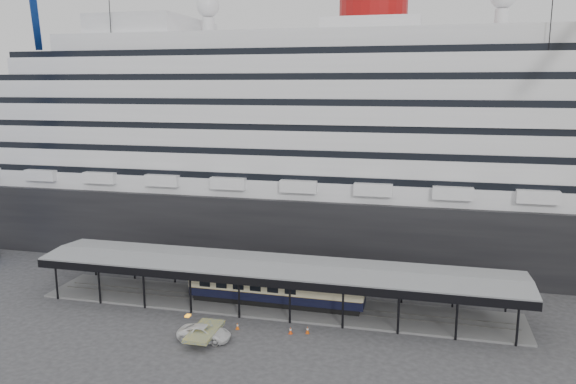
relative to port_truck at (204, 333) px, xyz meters
name	(u,v)px	position (x,y,z in m)	size (l,w,h in m)	color
ground	(262,323)	(4.53, 5.23, -0.75)	(200.00, 200.00, 0.00)	#323234
cruise_ship	(319,131)	(4.58, 37.23, 17.60)	(130.00, 30.00, 43.90)	black
platform_canopy	(274,287)	(4.53, 10.23, 1.61)	(56.00, 9.18, 5.30)	slate
port_truck	(204,333)	(0.00, 0.00, 0.00)	(2.49, 5.40, 1.50)	white
pullman_carriage	(276,286)	(4.73, 10.23, 1.73)	(20.69, 2.90, 20.29)	black
traffic_cone_left	(237,326)	(2.40, 3.25, -0.41)	(0.45, 0.45, 0.69)	orange
traffic_cone_mid	(291,330)	(8.13, 3.49, -0.38)	(0.43, 0.43, 0.75)	#E4440C
traffic_cone_right	(307,330)	(9.83, 4.00, -0.37)	(0.45, 0.45, 0.77)	#CF4D0B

